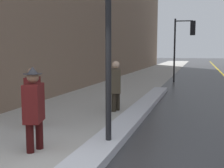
# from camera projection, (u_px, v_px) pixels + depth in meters

# --- Properties ---
(sidewalk_slab) EXTENTS (4.00, 80.00, 0.01)m
(sidewalk_slab) POSITION_uv_depth(u_px,v_px,m) (137.00, 80.00, 19.19)
(sidewalk_slab) COLOR #B2AFA8
(sidewalk_slab) RESTS_ON ground
(snow_bank_curb) EXTENTS (0.65, 11.16, 0.18)m
(snow_bank_curb) POSITION_uv_depth(u_px,v_px,m) (138.00, 111.00, 8.96)
(snow_bank_curb) COLOR silver
(snow_bank_curb) RESTS_ON ground
(traffic_light_near) EXTENTS (1.31, 0.44, 4.06)m
(traffic_light_near) POSITION_uv_depth(u_px,v_px,m) (185.00, 36.00, 17.88)
(traffic_light_near) COLOR black
(traffic_light_near) RESTS_ON ground
(pedestrian_nearside) EXTENTS (0.44, 0.59, 1.70)m
(pedestrian_nearside) POSITION_uv_depth(u_px,v_px,m) (34.00, 106.00, 5.54)
(pedestrian_nearside) COLOR #340C0C
(pedestrian_nearside) RESTS_ON ground
(pedestrian_in_glasses) EXTENTS (0.43, 0.57, 1.58)m
(pedestrian_in_glasses) POSITION_uv_depth(u_px,v_px,m) (33.00, 94.00, 7.37)
(pedestrian_in_glasses) COLOR #340C0C
(pedestrian_in_glasses) RESTS_ON ground
(pedestrian_with_shoulder_bag) EXTENTS (0.46, 0.78, 1.68)m
(pedestrian_with_shoulder_bag) POSITION_uv_depth(u_px,v_px,m) (116.00, 84.00, 9.31)
(pedestrian_with_shoulder_bag) COLOR #2A241B
(pedestrian_with_shoulder_bag) RESTS_ON ground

